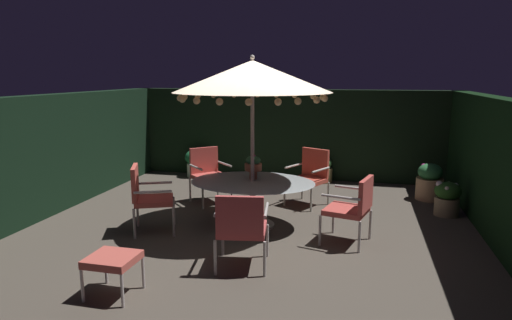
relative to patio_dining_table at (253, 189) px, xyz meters
name	(u,v)px	position (x,y,z in m)	size (l,w,h in m)	color
ground_plane	(249,231)	(0.00, -0.23, -0.59)	(7.20, 7.60, 0.02)	#4B433A
hedge_backdrop_rear	(289,134)	(0.00, 3.42, 0.40)	(7.20, 0.30, 1.96)	black
hedge_backdrop_left	(42,156)	(-3.45, -0.23, 0.40)	(0.30, 7.60, 1.96)	black
hedge_backdrop_right	(512,179)	(3.45, -0.23, 0.40)	(0.30, 7.60, 1.96)	black
patio_dining_table	(253,189)	(0.00, 0.00, 0.00)	(1.89, 1.47, 0.70)	#BBB6AD
patio_umbrella	(252,77)	(0.00, 0.00, 1.66)	(2.32, 2.32, 2.55)	#B9AFA7
centerpiece_planter	(253,165)	(-0.02, 0.13, 0.34)	(0.26, 0.26, 0.38)	#AE6849
patio_chair_north	(208,171)	(-1.09, 1.10, -0.01)	(0.82, 0.82, 0.98)	#BAB3AC
patio_chair_northeast	(147,194)	(-1.43, -0.61, -0.01)	(0.75, 0.75, 0.99)	#BCB1A8
patio_chair_east	(241,225)	(0.24, -1.54, -0.03)	(0.69, 0.70, 0.94)	#B6ADAA
patio_chair_southeast	(353,205)	(1.50, -0.40, -0.03)	(0.70, 0.71, 0.93)	#B9ADAB
patio_chair_south	(310,174)	(0.71, 1.39, -0.03)	(0.78, 0.78, 0.98)	#B3AFA5
ottoman_footrest	(113,261)	(-0.90, -2.46, -0.20)	(0.49, 0.47, 0.44)	#BAAFAB
potted_plant_right_far	(430,182)	(2.83, 2.17, -0.25)	(0.48, 0.48, 0.68)	tan
potted_plant_right_near	(447,198)	(2.97, 1.23, -0.28)	(0.42, 0.42, 0.57)	#877356
potted_plant_front_corner	(196,162)	(-2.04, 3.00, -0.25)	(0.52, 0.52, 0.62)	beige
potted_plant_back_left	(323,169)	(0.80, 3.11, -0.31)	(0.40, 0.40, 0.56)	olive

